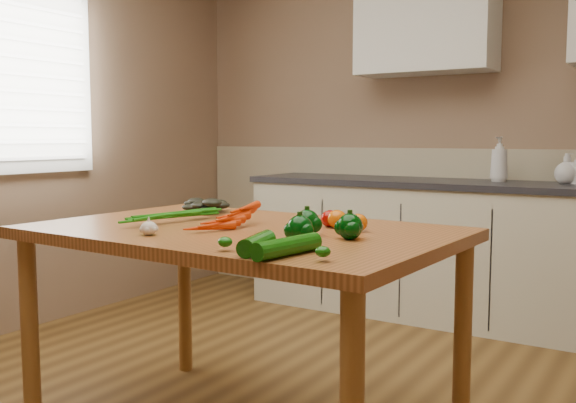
{
  "coord_description": "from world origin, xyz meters",
  "views": [
    {
      "loc": [
        1.43,
        -1.83,
        1.18
      ],
      "look_at": [
        0.06,
        0.35,
        0.92
      ],
      "focal_mm": 40.0,
      "sensor_mm": 36.0,
      "label": 1
    }
  ],
  "objects_px": {
    "soap_bottle_a": "(499,159)",
    "pepper_c": "(300,229)",
    "tomato_b": "(337,219)",
    "table": "(242,252)",
    "leafy_greens": "(207,200)",
    "tomato_a": "(330,219)",
    "zucchini_a": "(287,246)",
    "soap_bottle_c": "(567,169)",
    "zucchini_b": "(257,243)",
    "carrot_bunch": "(214,216)",
    "pepper_a": "(307,223)",
    "pepper_b": "(350,227)",
    "garlic_bulb": "(149,228)",
    "tomato_c": "(358,223)"
  },
  "relations": [
    {
      "from": "leafy_greens",
      "to": "pepper_b",
      "type": "xyz_separation_m",
      "value": [
        0.9,
        -0.35,
        -0.01
      ]
    },
    {
      "from": "leafy_greens",
      "to": "zucchini_b",
      "type": "distance_m",
      "value": 1.07
    },
    {
      "from": "pepper_a",
      "to": "tomato_c",
      "type": "bearing_deg",
      "value": 58.27
    },
    {
      "from": "table",
      "to": "soap_bottle_c",
      "type": "distance_m",
      "value": 2.34
    },
    {
      "from": "table",
      "to": "soap_bottle_a",
      "type": "distance_m",
      "value": 2.21
    },
    {
      "from": "table",
      "to": "zucchini_a",
      "type": "relative_size",
      "value": 6.2
    },
    {
      "from": "soap_bottle_c",
      "to": "pepper_c",
      "type": "height_order",
      "value": "soap_bottle_c"
    },
    {
      "from": "tomato_a",
      "to": "zucchini_b",
      "type": "distance_m",
      "value": 0.6
    },
    {
      "from": "tomato_b",
      "to": "table",
      "type": "bearing_deg",
      "value": -150.6
    },
    {
      "from": "pepper_c",
      "to": "zucchini_a",
      "type": "bearing_deg",
      "value": -67.35
    },
    {
      "from": "tomato_a",
      "to": "zucchini_b",
      "type": "bearing_deg",
      "value": -82.6
    },
    {
      "from": "carrot_bunch",
      "to": "pepper_c",
      "type": "height_order",
      "value": "pepper_c"
    },
    {
      "from": "pepper_c",
      "to": "tomato_b",
      "type": "xyz_separation_m",
      "value": [
        -0.05,
        0.35,
        -0.01
      ]
    },
    {
      "from": "pepper_b",
      "to": "zucchini_a",
      "type": "relative_size",
      "value": 0.33
    },
    {
      "from": "garlic_bulb",
      "to": "zucchini_b",
      "type": "height_order",
      "value": "zucchini_b"
    },
    {
      "from": "tomato_c",
      "to": "zucchini_a",
      "type": "relative_size",
      "value": 0.28
    },
    {
      "from": "leafy_greens",
      "to": "table",
      "type": "bearing_deg",
      "value": -36.55
    },
    {
      "from": "tomato_b",
      "to": "zucchini_a",
      "type": "xyz_separation_m",
      "value": [
        0.14,
        -0.58,
        -0.01
      ]
    },
    {
      "from": "table",
      "to": "tomato_a",
      "type": "height_order",
      "value": "tomato_a"
    },
    {
      "from": "pepper_b",
      "to": "tomato_c",
      "type": "xyz_separation_m",
      "value": [
        -0.06,
        0.17,
        -0.01
      ]
    },
    {
      "from": "pepper_c",
      "to": "tomato_a",
      "type": "relative_size",
      "value": 1.23
    },
    {
      "from": "soap_bottle_a",
      "to": "tomato_c",
      "type": "height_order",
      "value": "soap_bottle_a"
    },
    {
      "from": "garlic_bulb",
      "to": "zucchini_b",
      "type": "bearing_deg",
      "value": -8.48
    },
    {
      "from": "table",
      "to": "garlic_bulb",
      "type": "xyz_separation_m",
      "value": [
        -0.15,
        -0.33,
        0.12
      ]
    },
    {
      "from": "leafy_greens",
      "to": "tomato_a",
      "type": "height_order",
      "value": "leafy_greens"
    },
    {
      "from": "zucchini_a",
      "to": "soap_bottle_c",
      "type": "bearing_deg",
      "value": 82.48
    },
    {
      "from": "soap_bottle_a",
      "to": "pepper_c",
      "type": "xyz_separation_m",
      "value": [
        -0.05,
        -2.33,
        -0.16
      ]
    },
    {
      "from": "table",
      "to": "carrot_bunch",
      "type": "xyz_separation_m",
      "value": [
        -0.11,
        -0.03,
        0.13
      ]
    },
    {
      "from": "tomato_a",
      "to": "tomato_c",
      "type": "distance_m",
      "value": 0.15
    },
    {
      "from": "tomato_b",
      "to": "zucchini_b",
      "type": "relative_size",
      "value": 0.37
    },
    {
      "from": "tomato_a",
      "to": "garlic_bulb",
      "type": "bearing_deg",
      "value": -130.0
    },
    {
      "from": "pepper_a",
      "to": "pepper_b",
      "type": "xyz_separation_m",
      "value": [
        0.16,
        0.0,
        -0.0
      ]
    },
    {
      "from": "leafy_greens",
      "to": "pepper_b",
      "type": "distance_m",
      "value": 0.97
    },
    {
      "from": "tomato_a",
      "to": "soap_bottle_a",
      "type": "bearing_deg",
      "value": 86.16
    },
    {
      "from": "zucchini_b",
      "to": "tomato_a",
      "type": "bearing_deg",
      "value": 97.4
    },
    {
      "from": "soap_bottle_c",
      "to": "pepper_b",
      "type": "relative_size",
      "value": 2.1
    },
    {
      "from": "carrot_bunch",
      "to": "zucchini_b",
      "type": "distance_m",
      "value": 0.6
    },
    {
      "from": "tomato_c",
      "to": "tomato_a",
      "type": "bearing_deg",
      "value": 161.43
    },
    {
      "from": "zucchini_b",
      "to": "table",
      "type": "bearing_deg",
      "value": 131.1
    },
    {
      "from": "soap_bottle_c",
      "to": "tomato_a",
      "type": "xyz_separation_m",
      "value": [
        -0.52,
        -2.0,
        -0.12
      ]
    },
    {
      "from": "soap_bottle_c",
      "to": "tomato_c",
      "type": "relative_size",
      "value": 2.55
    },
    {
      "from": "tomato_c",
      "to": "pepper_a",
      "type": "bearing_deg",
      "value": -121.73
    },
    {
      "from": "soap_bottle_c",
      "to": "pepper_a",
      "type": "bearing_deg",
      "value": 128.35
    },
    {
      "from": "pepper_c",
      "to": "zucchini_a",
      "type": "distance_m",
      "value": 0.25
    },
    {
      "from": "pepper_a",
      "to": "tomato_a",
      "type": "xyz_separation_m",
      "value": [
        -0.03,
        0.22,
        -0.01
      ]
    },
    {
      "from": "tomato_a",
      "to": "tomato_b",
      "type": "relative_size",
      "value": 0.95
    },
    {
      "from": "tomato_b",
      "to": "tomato_c",
      "type": "xyz_separation_m",
      "value": [
        0.11,
        -0.04,
        -0.0
      ]
    },
    {
      "from": "table",
      "to": "zucchini_b",
      "type": "xyz_separation_m",
      "value": [
        0.36,
        -0.41,
        0.12
      ]
    },
    {
      "from": "soap_bottle_a",
      "to": "carrot_bunch",
      "type": "height_order",
      "value": "soap_bottle_a"
    },
    {
      "from": "zucchini_a",
      "to": "zucchini_b",
      "type": "xyz_separation_m",
      "value": [
        -0.1,
        -0.01,
        0.0
      ]
    }
  ]
}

